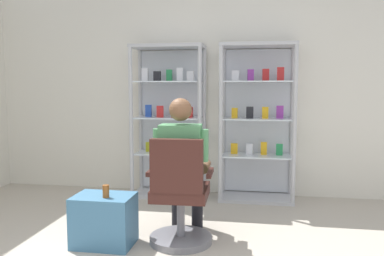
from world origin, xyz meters
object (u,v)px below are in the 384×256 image
object	(u,v)px
display_cabinet_left	(170,120)
storage_crate	(104,220)
display_cabinet_right	(257,121)
office_chair	(180,201)
tea_glass	(106,191)
seated_shopkeeper	(183,162)

from	to	relation	value
display_cabinet_left	storage_crate	xyz separation A→B (m)	(-0.20, -1.72, -0.75)
display_cabinet_right	office_chair	distance (m)	1.82
office_chair	tea_glass	distance (m)	0.64
display_cabinet_left	seated_shopkeeper	size ratio (longest dim) A/B	1.47
office_chair	seated_shopkeeper	size ratio (longest dim) A/B	0.74
seated_shopkeeper	tea_glass	distance (m)	0.72
seated_shopkeeper	storage_crate	world-z (taller)	seated_shopkeeper
office_chair	seated_shopkeeper	xyz separation A→B (m)	(-0.01, 0.16, 0.32)
display_cabinet_left	tea_glass	bearing A→B (deg)	-95.09
display_cabinet_right	storage_crate	bearing A→B (deg)	-127.18
display_cabinet_left	display_cabinet_right	size ratio (longest dim) A/B	1.00
display_cabinet_right	seated_shopkeeper	bearing A→B (deg)	-114.46
display_cabinet_left	seated_shopkeeper	xyz separation A→B (m)	(0.44, -1.44, -0.26)
display_cabinet_left	display_cabinet_right	world-z (taller)	same
display_cabinet_left	office_chair	distance (m)	1.76
display_cabinet_right	seated_shopkeeper	world-z (taller)	display_cabinet_right
display_cabinet_right	tea_glass	distance (m)	2.23
office_chair	tea_glass	xyz separation A→B (m)	(-0.61, -0.17, 0.11)
display_cabinet_right	storage_crate	world-z (taller)	display_cabinet_right
storage_crate	tea_glass	xyz separation A→B (m)	(0.05, -0.06, 0.28)
display_cabinet_right	office_chair	size ratio (longest dim) A/B	1.98
office_chair	storage_crate	world-z (taller)	office_chair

